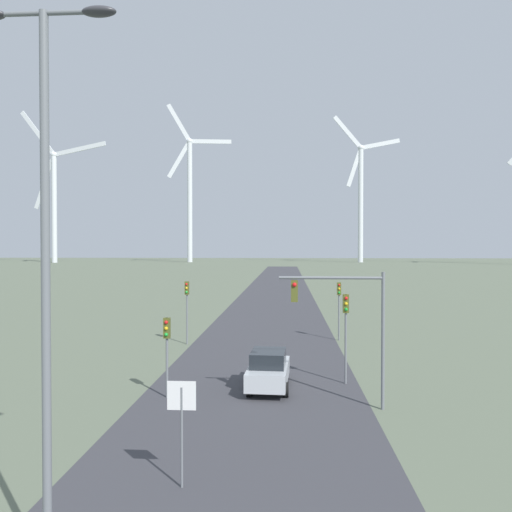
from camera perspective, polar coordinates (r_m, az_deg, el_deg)
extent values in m
cube|color=#38383D|center=(51.19, 1.85, -6.45)|extent=(10.00, 240.00, 0.01)
cylinder|color=slate|center=(10.90, -22.89, -4.21)|extent=(0.18, 0.18, 11.37)
cylinder|color=slate|center=(11.81, -23.10, 24.16)|extent=(2.25, 0.10, 0.10)
ellipsoid|color=#333338|center=(11.40, -17.51, 25.09)|extent=(0.70, 0.32, 0.20)
cylinder|color=slate|center=(14.80, -8.48, -19.83)|extent=(0.07, 0.07, 2.79)
cube|color=white|center=(14.42, -8.51, -15.50)|extent=(0.81, 0.01, 0.81)
cube|color=red|center=(14.43, -8.49, -15.49)|extent=(0.76, 0.02, 0.76)
cylinder|color=slate|center=(22.82, -10.14, -11.37)|extent=(0.11, 0.11, 3.54)
cube|color=#4C511E|center=(22.57, -10.15, -8.10)|extent=(0.28, 0.24, 0.90)
sphere|color=red|center=(22.40, -10.23, -7.47)|extent=(0.16, 0.16, 0.16)
sphere|color=gold|center=(22.44, -10.23, -8.15)|extent=(0.16, 0.16, 0.16)
sphere|color=green|center=(22.49, -10.23, -8.83)|extent=(0.16, 0.16, 0.16)
cylinder|color=slate|center=(24.99, 10.21, -9.32)|extent=(0.11, 0.11, 4.37)
cube|color=#4C511E|center=(24.74, 10.23, -5.36)|extent=(0.28, 0.24, 0.90)
sphere|color=red|center=(24.58, 10.27, -4.77)|extent=(0.16, 0.16, 0.16)
sphere|color=gold|center=(24.60, 10.26, -5.40)|extent=(0.16, 0.16, 0.16)
sphere|color=green|center=(24.64, 10.26, -6.02)|extent=(0.16, 0.16, 0.16)
cylinder|color=slate|center=(34.69, -7.89, -6.45)|extent=(0.11, 0.11, 4.31)
cube|color=#4C511E|center=(34.51, -7.90, -3.64)|extent=(0.28, 0.24, 0.90)
sphere|color=red|center=(34.36, -7.95, -3.21)|extent=(0.16, 0.16, 0.16)
sphere|color=gold|center=(34.38, -7.95, -3.66)|extent=(0.16, 0.16, 0.16)
sphere|color=green|center=(34.40, -7.95, -4.11)|extent=(0.16, 0.16, 0.16)
cylinder|color=slate|center=(36.24, 9.46, -6.26)|extent=(0.11, 0.11, 4.15)
cube|color=#4C511E|center=(36.07, 9.47, -3.70)|extent=(0.28, 0.24, 0.90)
sphere|color=red|center=(35.92, 9.49, -3.29)|extent=(0.16, 0.16, 0.16)
sphere|color=gold|center=(35.94, 9.49, -3.72)|extent=(0.16, 0.16, 0.16)
sphere|color=green|center=(35.96, 9.49, -4.15)|extent=(0.16, 0.16, 0.16)
cylinder|color=slate|center=(21.32, 14.31, -9.38)|extent=(0.14, 0.14, 5.65)
cylinder|color=slate|center=(20.71, 8.54, -2.48)|extent=(4.26, 0.12, 0.12)
cube|color=#4C511E|center=(20.68, 4.41, -4.01)|extent=(0.28, 0.24, 0.90)
sphere|color=red|center=(20.52, 4.42, -3.29)|extent=(0.18, 0.18, 0.18)
cube|color=#B7BCC1|center=(24.06, 1.43, -13.25)|extent=(2.00, 4.18, 0.80)
cube|color=#1E2328|center=(23.74, 1.42, -11.59)|extent=(1.66, 2.17, 0.70)
cylinder|color=black|center=(25.44, -0.38, -13.39)|extent=(0.22, 0.66, 0.66)
cylinder|color=black|center=(25.38, 3.46, -13.43)|extent=(0.22, 0.66, 0.66)
cylinder|color=black|center=(22.99, -0.83, -14.97)|extent=(0.22, 0.66, 0.66)
cylinder|color=black|center=(22.93, 3.45, -15.01)|extent=(0.22, 0.66, 0.66)
cylinder|color=silver|center=(229.90, -22.06, 5.02)|extent=(2.20, 2.20, 45.95)
sphere|color=silver|center=(232.66, -22.10, 10.68)|extent=(2.60, 2.60, 2.60)
cube|color=silver|center=(233.51, -22.99, 7.74)|extent=(10.13, 2.04, 22.76)
cube|color=silver|center=(226.38, -19.47, 11.47)|extent=(23.48, 4.10, 5.48)
cube|color=silver|center=(238.92, -23.71, 12.78)|extent=(16.19, 2.97, 19.55)
cylinder|color=silver|center=(222.57, -7.58, 6.16)|extent=(2.20, 2.20, 53.18)
sphere|color=silver|center=(226.51, -7.59, 12.87)|extent=(2.60, 2.60, 2.60)
cube|color=silver|center=(225.22, -8.80, 10.80)|extent=(10.29, 2.01, 16.24)
cube|color=silver|center=(226.28, -5.13, 12.90)|extent=(17.56, 3.10, 1.88)
cube|color=silver|center=(228.59, -8.84, 14.86)|extent=(10.42, 2.04, 16.17)
cylinder|color=silver|center=(222.87, 11.87, 5.70)|extent=(2.20, 2.20, 49.80)
sphere|color=silver|center=(226.27, 11.89, 12.00)|extent=(2.60, 2.60, 2.60)
cube|color=silver|center=(226.00, 10.39, 13.79)|extent=(12.57, 2.45, 13.91)
cube|color=silver|center=(223.95, 11.17, 9.86)|extent=(7.07, 1.59, 16.71)
cube|color=silver|center=(229.39, 14.09, 12.31)|extent=(16.90, 3.12, 5.19)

